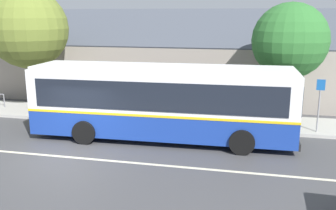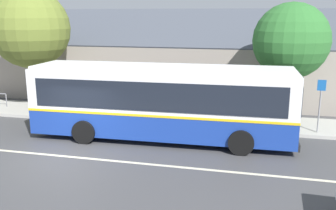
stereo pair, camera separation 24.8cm
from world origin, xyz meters
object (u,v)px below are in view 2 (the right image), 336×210
(street_tree_secondary, at_px, (30,31))
(bus_stop_sign, at_px, (320,100))
(bench_by_building, at_px, (50,104))
(transit_bus, at_px, (162,101))
(street_tree_primary, at_px, (291,41))
(bench_down_street, at_px, (135,107))

(street_tree_secondary, xyz_separation_m, bus_stop_sign, (14.99, -1.27, -2.79))
(bench_by_building, bearing_deg, bus_stop_sign, -2.71)
(transit_bus, distance_m, bus_stop_sign, 7.00)
(transit_bus, relative_size, bus_stop_sign, 4.68)
(bus_stop_sign, bearing_deg, transit_bus, -162.62)
(street_tree_secondary, relative_size, bus_stop_sign, 2.80)
(street_tree_primary, xyz_separation_m, bus_stop_sign, (1.28, -1.73, -2.43))
(street_tree_primary, height_order, street_tree_secondary, street_tree_secondary)
(street_tree_secondary, bearing_deg, bench_by_building, -25.43)
(transit_bus, bearing_deg, bench_by_building, 158.64)
(street_tree_secondary, bearing_deg, transit_bus, -22.02)
(street_tree_primary, xyz_separation_m, street_tree_secondary, (-13.71, -0.47, 0.36))
(transit_bus, height_order, bench_down_street, transit_bus)
(bus_stop_sign, bearing_deg, street_tree_primary, 126.41)
(bench_by_building, bearing_deg, bench_down_street, 3.31)
(bench_down_street, bearing_deg, street_tree_primary, 6.05)
(transit_bus, relative_size, street_tree_primary, 1.90)
(bench_down_street, height_order, street_tree_primary, street_tree_primary)
(transit_bus, bearing_deg, bus_stop_sign, 17.38)
(street_tree_primary, distance_m, bus_stop_sign, 3.25)
(street_tree_secondary, distance_m, bus_stop_sign, 15.30)
(bench_by_building, bearing_deg, transit_bus, -21.36)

